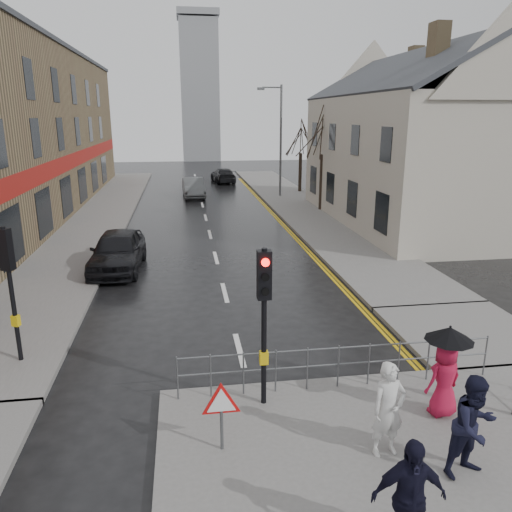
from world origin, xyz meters
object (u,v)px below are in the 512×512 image
object	(u,v)px
car_mid	(194,188)
pedestrian_a	(388,409)
pedestrian_d	(409,497)
pedestrian_b	(474,427)
car_parked	(118,251)
pedestrian_with_umbrella	(446,366)

from	to	relation	value
car_mid	pedestrian_a	bearing A→B (deg)	-87.82
pedestrian_d	car_mid	xyz separation A→B (m)	(-2.04, 32.86, -0.31)
pedestrian_b	car_mid	xyz separation A→B (m)	(-3.80, 31.53, -0.33)
pedestrian_b	car_parked	world-z (taller)	pedestrian_b
car_mid	car_parked	bearing A→B (deg)	-103.53
pedestrian_d	pedestrian_a	bearing A→B (deg)	78.63
car_mid	pedestrian_d	bearing A→B (deg)	-89.11
pedestrian_a	car_mid	xyz separation A→B (m)	(-2.61, 30.82, -0.31)
pedestrian_with_umbrella	car_parked	world-z (taller)	pedestrian_with_umbrella
pedestrian_with_umbrella	car_parked	size ratio (longest dim) A/B	0.41
pedestrian_b	pedestrian_with_umbrella	xyz separation A→B (m)	(0.41, 1.71, 0.17)
pedestrian_a	pedestrian_with_umbrella	size ratio (longest dim) A/B	0.92
pedestrian_with_umbrella	pedestrian_d	size ratio (longest dim) A/B	1.08
pedestrian_a	pedestrian_with_umbrella	distance (m)	1.90
pedestrian_with_umbrella	car_parked	bearing A→B (deg)	123.72
pedestrian_d	car_parked	distance (m)	15.63
pedestrian_with_umbrella	car_parked	distance (m)	13.92
pedestrian_d	car_mid	bearing A→B (deg)	97.73
pedestrian_with_umbrella	pedestrian_a	bearing A→B (deg)	-148.36
pedestrian_a	pedestrian_with_umbrella	world-z (taller)	pedestrian_with_umbrella
pedestrian_d	pedestrian_b	bearing A→B (deg)	41.15
pedestrian_b	pedestrian_d	bearing A→B (deg)	-158.83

